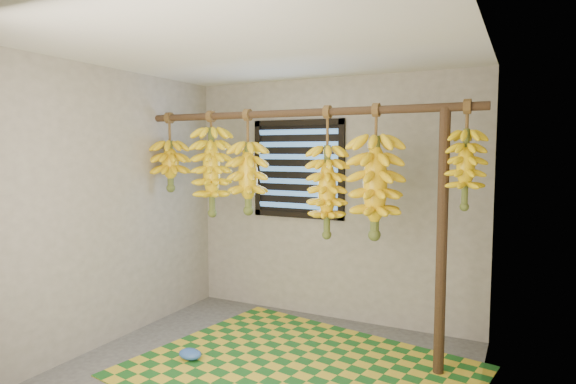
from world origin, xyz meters
The scene contains 16 objects.
floor centered at (0.00, 0.00, -0.01)m, with size 3.00×3.00×0.01m, color #474747.
ceiling centered at (0.00, 0.00, 2.40)m, with size 3.00×3.00×0.01m, color silver.
wall_back centered at (0.00, 1.50, 1.20)m, with size 3.00×0.01×2.40m, color gray.
wall_left centered at (-1.50, 0.00, 1.20)m, with size 0.01×3.00×2.40m, color gray.
wall_right centered at (1.50, 0.00, 1.20)m, with size 0.01×3.00×2.40m, color gray.
window centered at (-0.35, 1.48, 1.50)m, with size 1.00×0.04×1.00m.
hanging_pole centered at (0.00, 0.70, 2.00)m, with size 0.06×0.06×3.00m, color #482F1C.
support_post centered at (1.20, 0.70, 1.00)m, with size 0.08×0.08×2.00m, color #482F1C.
woven_mat centered at (0.25, 0.25, 0.01)m, with size 2.45×1.96×0.01m, color #1A5A1D.
plastic_bag centered at (-0.63, 0.04, 0.05)m, with size 0.20×0.15×0.08m, color #305BB3.
banana_bunch_a centered at (-1.35, 0.70, 1.55)m, with size 0.36×0.36×0.75m.
banana_bunch_b centered at (-0.86, 0.70, 1.49)m, with size 0.37×0.37×0.96m.
banana_bunch_c centered at (-0.47, 0.70, 1.45)m, with size 0.33×0.33×0.92m.
banana_bunch_d centered at (0.28, 0.70, 1.35)m, with size 0.32×0.32×1.08m.
banana_bunch_e centered at (0.69, 0.70, 1.40)m, with size 0.40×0.40×1.04m.
banana_bunch_f centered at (1.35, 0.70, 1.55)m, with size 0.28×0.28×0.79m.
Camera 1 is at (1.75, -2.95, 1.69)m, focal length 30.00 mm.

